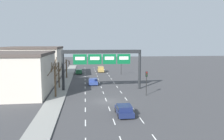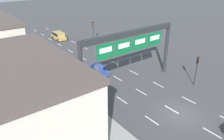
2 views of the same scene
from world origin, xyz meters
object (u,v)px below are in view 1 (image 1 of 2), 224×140
(suv_gold, at_px, (101,69))
(car_green, at_px, (79,71))
(traffic_light_mid_block, at_px, (121,64))
(car_blue, at_px, (93,81))
(tree_bare_second, at_px, (67,68))
(sign_gantry, at_px, (102,59))
(car_navy, at_px, (124,110))
(traffic_light_near_gantry, at_px, (146,78))
(tree_bare_third, at_px, (55,78))
(tree_bare_closest, at_px, (59,73))

(suv_gold, distance_m, car_green, 7.27)
(traffic_light_mid_block, bearing_deg, suv_gold, 131.20)
(car_blue, relative_size, tree_bare_second, 0.89)
(car_green, height_order, tree_bare_second, tree_bare_second)
(sign_gantry, xyz_separation_m, car_navy, (1.57, -15.33, -5.36))
(car_navy, xyz_separation_m, car_blue, (-3.12, 21.05, 0.02))
(sign_gantry, relative_size, traffic_light_near_gantry, 3.64)
(tree_bare_third, bearing_deg, traffic_light_near_gantry, -2.15)
(traffic_light_mid_block, height_order, tree_bare_second, tree_bare_second)
(suv_gold, relative_size, traffic_light_mid_block, 0.98)
(tree_bare_third, bearing_deg, sign_gantry, 30.80)
(sign_gantry, height_order, car_navy, sign_gantry)
(car_blue, relative_size, traffic_light_mid_block, 0.95)
(suv_gold, xyz_separation_m, car_green, (-6.67, -2.89, -0.29))
(traffic_light_mid_block, relative_size, tree_bare_second, 0.94)
(suv_gold, relative_size, traffic_light_near_gantry, 1.04)
(suv_gold, distance_m, tree_bare_closest, 25.71)
(car_green, relative_size, traffic_light_near_gantry, 1.13)
(sign_gantry, bearing_deg, tree_bare_closest, 162.88)
(car_green, bearing_deg, suv_gold, 23.44)
(suv_gold, xyz_separation_m, traffic_light_near_gantry, (5.67, -31.69, 2.04))
(car_green, relative_size, traffic_light_mid_block, 1.07)
(car_navy, distance_m, tree_bare_second, 31.94)
(traffic_light_mid_block, bearing_deg, tree_bare_closest, -132.05)
(tree_bare_second, xyz_separation_m, tree_bare_third, (-0.32, -20.02, 0.51))
(sign_gantry, relative_size, car_blue, 3.61)
(car_green, xyz_separation_m, tree_bare_second, (-2.85, -8.20, 2.10))
(car_green, distance_m, traffic_light_mid_block, 12.86)
(traffic_light_mid_block, bearing_deg, tree_bare_second, -162.18)
(car_green, xyz_separation_m, traffic_light_mid_block, (12.15, -3.38, 2.51))
(car_blue, height_order, suv_gold, suv_gold)
(car_green, bearing_deg, sign_gantry, -77.66)
(car_green, bearing_deg, tree_bare_closest, -99.45)
(car_blue, bearing_deg, tree_bare_second, 124.26)
(traffic_light_mid_block, bearing_deg, car_blue, -121.26)
(traffic_light_near_gantry, distance_m, tree_bare_third, 15.51)
(car_blue, bearing_deg, sign_gantry, -74.76)
(car_navy, xyz_separation_m, tree_bare_closest, (-10.10, 17.96, 2.29))
(traffic_light_mid_block, xyz_separation_m, tree_bare_third, (-15.32, -24.84, 0.10))
(traffic_light_near_gantry, relative_size, tree_bare_second, 0.89)
(suv_gold, height_order, tree_bare_second, tree_bare_second)
(car_navy, height_order, traffic_light_mid_block, traffic_light_mid_block)
(car_blue, height_order, traffic_light_near_gantry, traffic_light_near_gantry)
(sign_gantry, height_order, tree_bare_closest, sign_gantry)
(sign_gantry, distance_m, suv_gold, 26.72)
(car_blue, distance_m, car_green, 17.93)
(sign_gantry, distance_m, tree_bare_third, 10.01)
(suv_gold, bearing_deg, car_navy, -90.01)
(sign_gantry, relative_size, car_green, 3.21)
(car_blue, relative_size, suv_gold, 0.97)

